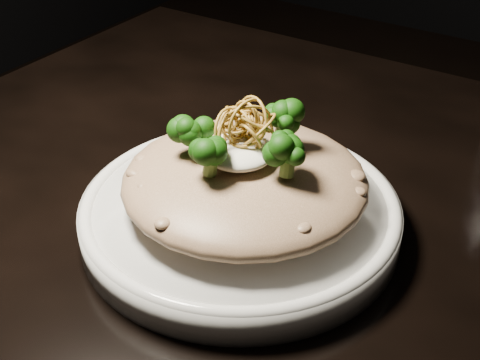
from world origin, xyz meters
The scene contains 6 objects.
table centered at (0.00, 0.00, 0.67)m, with size 1.10×0.80×0.75m.
plate centered at (-0.09, -0.05, 0.77)m, with size 0.29×0.29×0.03m, color silver.
risotto centered at (-0.09, -0.05, 0.80)m, with size 0.22×0.22×0.05m, color brown.
broccoli centered at (-0.09, -0.04, 0.85)m, with size 0.13×0.13×0.05m, color black, non-canonical shape.
cheese centered at (-0.09, -0.05, 0.84)m, with size 0.06×0.06×0.02m, color silver.
shallots centered at (-0.09, -0.05, 0.86)m, with size 0.05×0.05×0.03m, color brown, non-canonical shape.
Camera 1 is at (0.18, -0.46, 1.13)m, focal length 50.00 mm.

